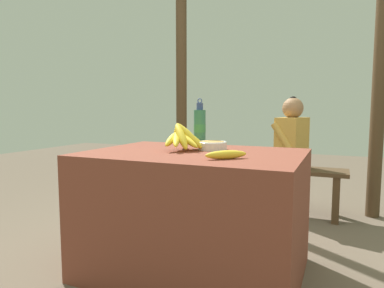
# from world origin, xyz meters

# --- Properties ---
(ground_plane) EXTENTS (12.00, 12.00, 0.00)m
(ground_plane) POSITION_xyz_m (0.00, 0.00, 0.00)
(ground_plane) COLOR brown
(market_counter) EXTENTS (1.25, 0.89, 0.73)m
(market_counter) POSITION_xyz_m (0.00, 0.00, 0.37)
(market_counter) COLOR brown
(market_counter) RESTS_ON ground_plane
(banana_bunch_ripe) EXTENTS (0.22, 0.34, 0.18)m
(banana_bunch_ripe) POSITION_xyz_m (-0.09, 0.04, 0.81)
(banana_bunch_ripe) COLOR #4C381E
(banana_bunch_ripe) RESTS_ON market_counter
(serving_bowl) EXTENTS (0.18, 0.18, 0.05)m
(serving_bowl) POSITION_xyz_m (0.06, 0.13, 0.76)
(serving_bowl) COLOR white
(serving_bowl) RESTS_ON market_counter
(water_bottle) EXTENTS (0.08, 0.08, 0.32)m
(water_bottle) POSITION_xyz_m (-0.09, 0.29, 0.86)
(water_bottle) COLOR #337556
(water_bottle) RESTS_ON market_counter
(loose_banana_front) EXTENTS (0.20, 0.19, 0.04)m
(loose_banana_front) POSITION_xyz_m (0.26, -0.21, 0.75)
(loose_banana_front) COLOR yellow
(loose_banana_front) RESTS_ON market_counter
(wooden_bench) EXTENTS (1.52, 0.32, 0.44)m
(wooden_bench) POSITION_xyz_m (0.12, 1.39, 0.37)
(wooden_bench) COLOR #4C3823
(wooden_bench) RESTS_ON ground_plane
(seated_vendor) EXTENTS (0.45, 0.42, 1.10)m
(seated_vendor) POSITION_xyz_m (0.34, 1.37, 0.64)
(seated_vendor) COLOR #232328
(seated_vendor) RESTS_ON ground_plane
(banana_bunch_green) EXTENTS (0.19, 0.31, 0.16)m
(banana_bunch_green) POSITION_xyz_m (-0.26, 1.39, 0.51)
(banana_bunch_green) COLOR #4C381E
(banana_bunch_green) RESTS_ON wooden_bench
(support_post_near) EXTENTS (0.12, 0.12, 2.76)m
(support_post_near) POSITION_xyz_m (-0.85, 1.63, 1.38)
(support_post_near) COLOR #4C3823
(support_post_near) RESTS_ON ground_plane
(support_post_far) EXTENTS (0.12, 0.12, 2.76)m
(support_post_far) POSITION_xyz_m (1.09, 1.63, 1.38)
(support_post_far) COLOR #4C3823
(support_post_far) RESTS_ON ground_plane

